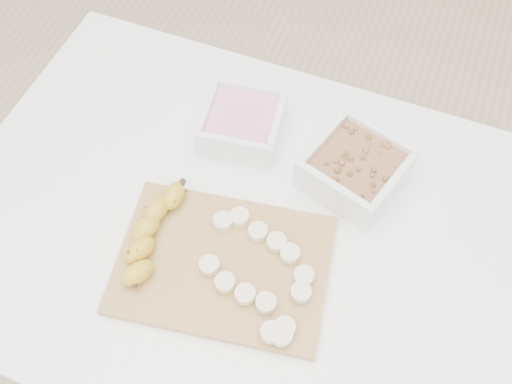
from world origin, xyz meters
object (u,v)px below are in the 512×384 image
(cutting_board, at_px, (223,265))
(table, at_px, (250,251))
(bowl_yogurt, at_px, (242,123))
(banana, at_px, (151,234))
(bowl_granola, at_px, (355,168))

(cutting_board, bearing_deg, table, 82.37)
(bowl_yogurt, distance_m, cutting_board, 0.26)
(bowl_yogurt, bearing_deg, banana, -100.99)
(bowl_yogurt, xyz_separation_m, cutting_board, (0.07, -0.25, -0.02))
(table, bearing_deg, banana, -146.92)
(cutting_board, relative_size, banana, 1.75)
(bowl_granola, bearing_deg, banana, -138.36)
(bowl_granola, relative_size, cutting_board, 0.56)
(table, distance_m, bowl_yogurt, 0.23)
(table, relative_size, banana, 5.35)
(bowl_yogurt, height_order, cutting_board, bowl_yogurt)
(cutting_board, xyz_separation_m, banana, (-0.12, -0.00, 0.02))
(cutting_board, height_order, banana, banana)
(bowl_yogurt, distance_m, bowl_granola, 0.21)
(bowl_granola, xyz_separation_m, cutting_board, (-0.14, -0.23, -0.03))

